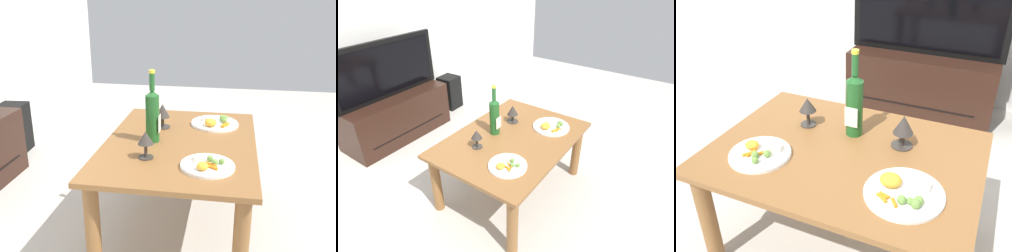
% 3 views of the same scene
% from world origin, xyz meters
% --- Properties ---
extents(ground_plane, '(6.40, 6.40, 0.00)m').
position_xyz_m(ground_plane, '(0.00, 0.00, 0.00)').
color(ground_plane, '#B7B2A8').
extents(dining_table, '(1.07, 0.78, 0.49)m').
position_xyz_m(dining_table, '(0.00, 0.00, 0.40)').
color(dining_table, brown).
rests_on(dining_table, ground_plane).
extents(tv_stand, '(1.04, 0.44, 0.45)m').
position_xyz_m(tv_stand, '(0.01, 1.42, 0.23)').
color(tv_stand, black).
rests_on(tv_stand, ground_plane).
extents(tv_screen, '(1.08, 0.05, 0.53)m').
position_xyz_m(tv_screen, '(0.01, 1.42, 0.72)').
color(tv_screen, black).
rests_on(tv_screen, tv_stand).
extents(wine_bottle, '(0.07, 0.07, 0.38)m').
position_xyz_m(wine_bottle, '(-0.02, 0.14, 0.64)').
color(wine_bottle, '#1E5923').
rests_on(wine_bottle, dining_table).
extents(goblet_left, '(0.08, 0.08, 0.13)m').
position_xyz_m(goblet_left, '(-0.23, 0.13, 0.58)').
color(goblet_left, '#38332D').
rests_on(goblet_left, dining_table).
extents(goblet_right, '(0.09, 0.09, 0.14)m').
position_xyz_m(goblet_right, '(0.20, 0.13, 0.58)').
color(goblet_right, '#38332D').
rests_on(goblet_right, dining_table).
extents(dinner_plate_left, '(0.25, 0.25, 0.04)m').
position_xyz_m(dinner_plate_left, '(-0.29, -0.16, 0.50)').
color(dinner_plate_left, white).
rests_on(dinner_plate_left, dining_table).
extents(dinner_plate_right, '(0.28, 0.28, 0.05)m').
position_xyz_m(dinner_plate_right, '(0.29, -0.16, 0.50)').
color(dinner_plate_right, white).
rests_on(dinner_plate_right, dining_table).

